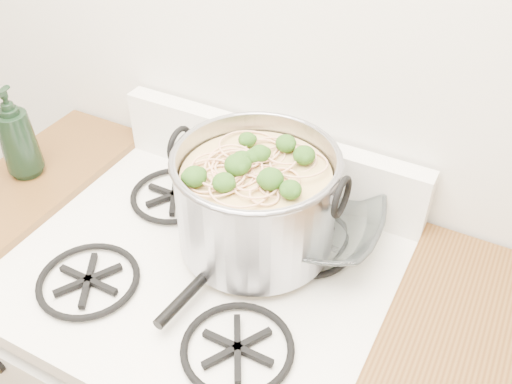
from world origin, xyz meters
name	(u,v)px	position (x,y,z in m)	size (l,w,h in m)	color
counter_left	(62,310)	(-0.51, 1.26, 0.46)	(0.25, 0.65, 0.92)	silver
stock_pot	(256,201)	(0.07, 1.36, 1.03)	(0.36, 0.33, 0.22)	#999AA2
spatula	(238,241)	(0.05, 1.33, 0.94)	(0.29, 0.31, 0.02)	black
glass_bowl	(307,227)	(0.16, 1.43, 0.94)	(0.13, 0.13, 0.03)	white
bottle	(16,133)	(-0.53, 1.31, 1.03)	(0.09, 0.09, 0.23)	black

